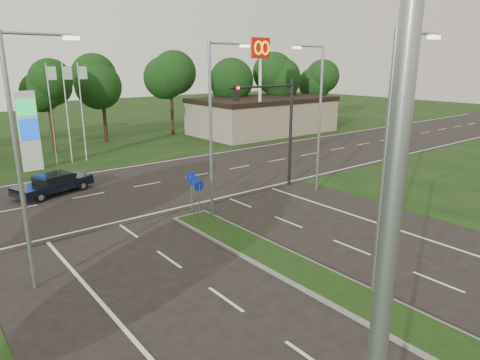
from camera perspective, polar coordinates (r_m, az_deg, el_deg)
verge_far at (r=58.39m, az=-26.97°, el=5.85°), size 160.00×50.00×0.02m
cross_road at (r=29.22m, az=-14.02°, el=-0.96°), size 160.00×12.00×0.02m
median_kerb at (r=14.98m, az=22.02°, el=-17.83°), size 2.00×26.00×0.12m
commercial_building at (r=50.70m, az=3.09°, el=8.58°), size 16.00×9.00×4.00m
streetlight_median_near at (r=14.85m, az=19.24°, el=3.21°), size 2.53×0.22×9.00m
streetlight_median_far at (r=21.79m, az=-3.52°, el=7.68°), size 2.53×0.22×9.00m
streetlight_left_far at (r=16.27m, az=-26.98°, el=3.39°), size 2.53×0.22×9.00m
streetlight_right_far at (r=26.99m, az=10.34°, el=8.94°), size 2.53×0.22×9.00m
traffic_signal at (r=27.27m, az=4.86°, el=8.30°), size 5.10×0.42×7.00m
median_signs at (r=22.28m, az=-6.07°, el=-1.07°), size 1.16×1.76×2.38m
gas_pylon at (r=35.90m, az=-26.04°, el=6.16°), size 5.80×1.26×8.00m
mcdonalds_sign at (r=44.68m, az=2.76°, el=15.36°), size 2.20×0.47×10.40m
treeline_far at (r=43.21m, az=-23.62°, el=12.60°), size 6.00×6.00×9.90m
navy_sedan at (r=29.19m, az=-23.62°, el=-0.43°), size 5.00×3.27×1.27m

